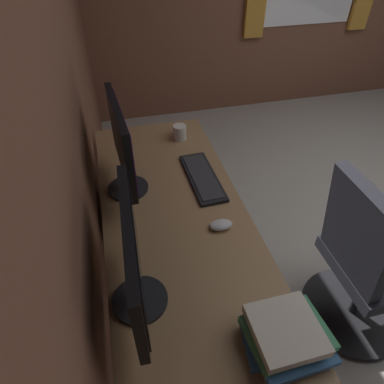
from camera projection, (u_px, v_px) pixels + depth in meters
The scene contains 10 objects.
wall_back at pixel (51, 111), 1.11m from camera, with size 5.30×0.10×2.60m, color brown.
desk at pixel (181, 243), 1.52m from camera, with size 1.94×0.66×0.73m.
drawer_pedestal at pixel (165, 237), 1.96m from camera, with size 0.40×0.51×0.69m.
monitor_primary at pixel (134, 259), 1.07m from camera, with size 0.55×0.20×0.41m.
monitor_secondary at pixel (122, 145), 1.53m from camera, with size 0.50×0.20×0.45m.
keyboard_main at pixel (202, 177), 1.75m from camera, with size 0.42×0.15×0.02m.
mouse_main at pixel (221, 225), 1.48m from camera, with size 0.06×0.10×0.03m, color silver.
book_stack_near at pixel (286, 336), 1.06m from camera, with size 0.23×0.27×0.11m.
coffee_mug at pixel (179, 132), 2.03m from camera, with size 0.12×0.08×0.09m.
office_chair at pixel (364, 268), 1.66m from camera, with size 0.56×0.56×0.97m.
Camera 1 is at (-1.10, 2.01, 1.82)m, focal length 31.67 mm.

